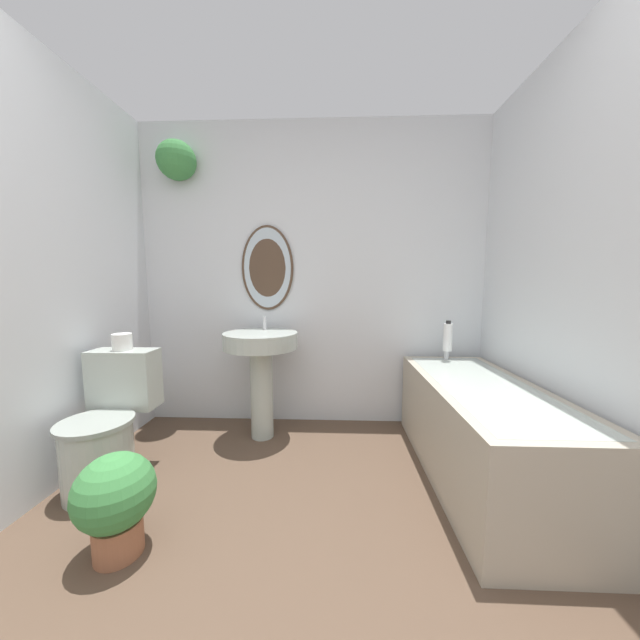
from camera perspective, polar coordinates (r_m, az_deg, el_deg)
wall_back at (r=2.63m, az=-2.90°, el=8.84°), size 2.84×0.29×2.40m
wall_left at (r=2.16m, az=-44.46°, el=6.17°), size 0.06×2.34×2.40m
wall_right at (r=1.92m, az=42.04°, el=6.55°), size 0.06×2.34×2.40m
toilet at (r=2.27m, az=-33.57°, el=-15.77°), size 0.39×0.54×0.74m
pedestal_sink at (r=2.41m, az=-10.44°, el=-6.89°), size 0.54×0.54×0.89m
bathtub at (r=2.19m, az=26.66°, el=-16.96°), size 0.60×1.43×0.65m
shampoo_bottle at (r=2.56m, az=21.78°, el=-2.79°), size 0.06×0.06×0.23m
potted_plant at (r=1.75m, az=-32.58°, el=-25.17°), size 0.32×0.32×0.44m
toilet_paper_roll at (r=2.29m, az=-31.74°, el=-3.33°), size 0.11×0.11×0.10m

